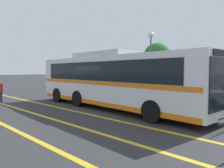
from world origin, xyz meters
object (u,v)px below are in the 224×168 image
at_px(pedestrian_0, 0,90).
at_px(parked_car_0, 77,84).
at_px(parked_car_2, 184,93).
at_px(street_lamp, 151,49).
at_px(transit_bus, 112,79).
at_px(tree_0, 157,57).
at_px(parked_car_1, 121,89).

bearing_deg(pedestrian_0, parked_car_0, -138.72).
bearing_deg(parked_car_2, street_lamp, -118.27).
xyz_separation_m(parked_car_0, street_lamp, (8.43, 2.05, 3.47)).
bearing_deg(transit_bus, parked_car_2, 159.18).
bearing_deg(parked_car_0, street_lamp, -74.62).
bearing_deg(parked_car_0, pedestrian_0, -156.50).
relative_size(transit_bus, pedestrian_0, 8.35).
xyz_separation_m(parked_car_2, pedestrian_0, (-9.17, -8.94, 0.15)).
xyz_separation_m(parked_car_0, pedestrian_0, (3.72, -9.32, 0.12)).
bearing_deg(parked_car_0, tree_0, -45.17).
distance_m(transit_bus, pedestrian_0, 8.13).
bearing_deg(pedestrian_0, street_lamp, 176.99).
distance_m(parked_car_1, street_lamp, 4.50).
distance_m(parked_car_2, tree_0, 9.60).
relative_size(parked_car_0, pedestrian_0, 2.81).
bearing_deg(parked_car_1, tree_0, 1.27).
distance_m(transit_bus, parked_car_2, 5.43).
distance_m(parked_car_2, pedestrian_0, 12.81).
distance_m(parked_car_0, pedestrian_0, 10.03).
xyz_separation_m(pedestrian_0, street_lamp, (4.71, 11.36, 3.35)).
bearing_deg(parked_car_2, parked_car_1, -91.85).
height_order(parked_car_2, tree_0, tree_0).
xyz_separation_m(transit_bus, parked_car_2, (2.19, 4.86, -1.03)).
bearing_deg(tree_0, parked_car_0, -136.89).
bearing_deg(parked_car_2, parked_car_0, -91.39).
xyz_separation_m(parked_car_2, tree_0, (-6.40, 6.46, 3.08)).
bearing_deg(transit_bus, parked_car_1, -139.27).
bearing_deg(transit_bus, pedestrian_0, -56.28).
relative_size(street_lamp, tree_0, 1.08).
bearing_deg(parked_car_0, transit_bus, -114.37).
height_order(parked_car_1, pedestrian_0, pedestrian_0).
bearing_deg(parked_car_1, pedestrian_0, 159.47).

